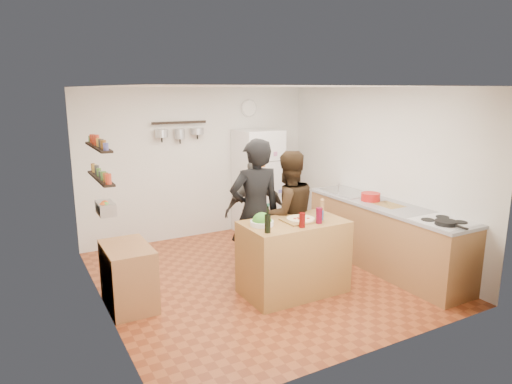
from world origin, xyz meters
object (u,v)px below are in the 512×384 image
person_left (255,212)px  person_center (288,215)px  salad_bowl (262,223)px  skillet (446,223)px  counter_run (384,237)px  side_table (128,276)px  pepper_mill (322,209)px  person_back (256,212)px  wall_clock (249,108)px  fridge (258,182)px  red_bowl (371,197)px  prep_island (293,257)px  salt_canister (320,216)px  wine_bottle (268,224)px

person_left → person_center: (0.48, -0.01, -0.09)m
salad_bowl → skillet: (1.89, -1.05, 0.01)m
counter_run → skillet: (-0.10, -1.06, 0.49)m
side_table → person_left: bearing=-3.8°
skillet → pepper_mill: bearing=134.2°
salad_bowl → pepper_mill: (0.87, 0.00, 0.06)m
pepper_mill → person_left: (-0.71, 0.45, -0.06)m
person_back → wall_clock: 2.24m
side_table → salad_bowl: bearing=-21.0°
salad_bowl → fridge: size_ratio=0.15×
red_bowl → wall_clock: wall_clock is taller
prep_island → pepper_mill: (0.45, 0.05, 0.54)m
salad_bowl → pepper_mill: 0.87m
person_left → red_bowl: 1.78m
prep_island → wall_clock: bearing=73.1°
person_left → skillet: size_ratio=7.40×
counter_run → side_table: counter_run is taller
salt_canister → skillet: 1.46m
wine_bottle → salt_canister: 0.81m
pepper_mill → skillet: size_ratio=0.70×
person_left → wall_clock: bearing=-110.9°
person_center → person_back: 0.64m
person_center → pepper_mill: bearing=123.7°
pepper_mill → person_back: person_back is taller
salt_canister → person_center: size_ratio=0.07×
prep_island → wine_bottle: bearing=-156.3°
salad_bowl → side_table: bearing=159.0°
prep_island → person_center: bearing=65.5°
salt_canister → skillet: size_ratio=0.48×
person_center → counter_run: bearing=168.5°
wall_clock → fridge: bearing=-90.0°
prep_island → fridge: size_ratio=0.69×
person_left → counter_run: size_ratio=0.72×
person_back → skillet: size_ratio=5.91×
salt_canister → person_left: 0.84m
counter_run → side_table: bearing=171.0°
pepper_mill → wall_clock: wall_clock is taller
salad_bowl → pepper_mill: bearing=0.0°
salt_canister → person_back: bearing=100.5°
salt_canister → side_table: (-2.17, 0.73, -0.61)m
prep_island → person_center: 0.66m
pepper_mill → person_center: 0.51m
salt_canister → person_left: person_left is taller
prep_island → salad_bowl: size_ratio=4.51×
person_left → fridge: size_ratio=1.05×
person_back → fridge: fridge is taller
skillet → person_back: bearing=123.6°
pepper_mill → red_bowl: bearing=14.5°
skillet → fridge: size_ratio=0.14×
person_back → red_bowl: size_ratio=5.61×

